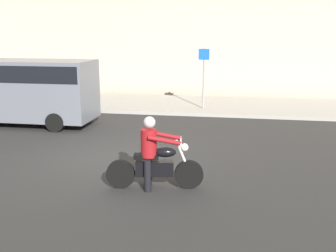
# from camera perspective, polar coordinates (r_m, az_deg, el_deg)

# --- Properties ---
(ground_plane) EXTENTS (80.00, 80.00, 0.00)m
(ground_plane) POSITION_cam_1_polar(r_m,az_deg,el_deg) (11.37, -7.12, -4.26)
(ground_plane) COLOR #282828
(sidewalk_slab) EXTENTS (40.00, 4.40, 0.14)m
(sidewalk_slab) POSITION_cam_1_polar(r_m,az_deg,el_deg) (18.93, 0.00, 2.98)
(sidewalk_slab) COLOR #99968E
(sidewalk_slab) RESTS_ON ground_plane
(motorcycle_with_rider_crimson) EXTENTS (2.08, 0.74, 1.57)m
(motorcycle_with_rider_crimson) POSITION_cam_1_polar(r_m,az_deg,el_deg) (9.00, -1.91, -4.52)
(motorcycle_with_rider_crimson) COLOR black
(motorcycle_with_rider_crimson) RESTS_ON ground_plane
(parked_van_slate_gray) EXTENTS (5.03, 1.96, 2.30)m
(parked_van_slate_gray) POSITION_cam_1_polar(r_m,az_deg,el_deg) (15.83, -19.01, 4.95)
(parked_van_slate_gray) COLOR slate
(parked_van_slate_gray) RESTS_ON ground_plane
(street_sign_post) EXTENTS (0.44, 0.08, 2.47)m
(street_sign_post) POSITION_cam_1_polar(r_m,az_deg,el_deg) (17.40, 4.85, 7.27)
(street_sign_post) COLOR gray
(street_sign_post) RESTS_ON sidewalk_slab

